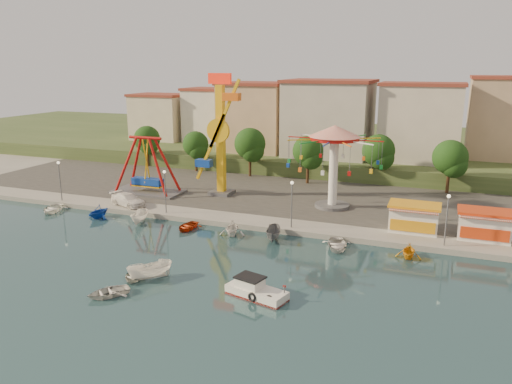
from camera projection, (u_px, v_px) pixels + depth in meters
The scene contains 38 objects.
ground at pixel (169, 265), 46.66m from camera, with size 200.00×200.00×0.00m, color #152F39.
quay_deck at pixel (324, 154), 102.67m from camera, with size 200.00×100.00×0.60m, color #9E998E.
asphalt_pad at pixel (273, 187), 73.65m from camera, with size 90.00×28.00×0.01m, color #4C4944.
hill_terrace at pixel (330, 145), 106.90m from camera, with size 200.00×60.00×3.00m, color #384C26.
pirate_ship_ride at pixel (147, 166), 69.60m from camera, with size 10.00×5.00×8.00m.
kamikaze_tower at pixel (222, 138), 67.39m from camera, with size 4.96×3.10×16.50m.
wave_swinger at pixel (334, 148), 61.54m from camera, with size 11.60×11.60×10.40m.
booth_left at pixel (414, 217), 53.84m from camera, with size 5.40×3.78×3.08m.
booth_mid at pixel (484, 225), 51.42m from camera, with size 5.40×3.78×3.08m.
lamp_post_0 at pixel (60, 182), 65.99m from camera, with size 0.14×0.14×5.00m, color #59595E.
lamp_post_1 at pixel (165, 193), 60.43m from camera, with size 0.14×0.14×5.00m, color #59595E.
lamp_post_2 at pixel (292, 206), 54.88m from camera, with size 0.14×0.14×5.00m, color #59595E.
lamp_post_3 at pixel (446, 222), 49.33m from camera, with size 0.14×0.14×5.00m, color #59595E.
tree_0 at pixel (147, 139), 87.78m from camera, with size 4.60×4.60×7.19m.
tree_1 at pixel (196, 144), 83.71m from camera, with size 4.35×4.35×6.80m.
tree_2 at pixel (250, 144), 79.67m from camera, with size 5.02×5.02×7.85m.
tree_3 at pixel (308, 151), 74.98m from camera, with size 4.68×4.68×7.32m.
tree_4 at pixel (378, 151), 74.17m from camera, with size 4.86×4.86×7.60m.
tree_5 at pixel (450, 157), 69.07m from camera, with size 4.83×4.83×7.54m.
building_0 at pixel (140, 113), 97.70m from camera, with size 9.26×9.53×11.87m, color beige.
building_1 at pixel (207, 121), 98.74m from camera, with size 12.33×9.01×8.63m, color silver.
building_2 at pixel (271, 117), 94.37m from camera, with size 11.95×9.28×11.23m, color tan.
building_3 at pixel (339, 127), 86.98m from camera, with size 12.59×10.50×9.20m, color beige.
building_4 at pixel (421, 128), 85.38m from camera, with size 10.75×9.23×9.24m, color beige.
building_5 at pixel (509, 127), 78.83m from camera, with size 12.77×10.96×11.21m, color tan.
cabin_motorboat at pixel (255, 291), 40.11m from camera, with size 5.39×3.15×1.78m.
rowboat_a at pixel (135, 275), 43.57m from camera, with size 2.34×3.27×0.68m, color silver.
rowboat_b at pixel (108, 292), 40.27m from camera, with size 2.43×3.40×0.71m, color silver.
skiff at pixel (150, 271), 43.22m from camera, with size 1.54×4.09×1.58m, color white.
van at pixel (128, 200), 63.92m from camera, with size 2.17×5.35×1.55m, color white.
moored_boat_0 at pixel (52, 209), 63.32m from camera, with size 2.88×4.03×0.83m, color white.
moored_boat_1 at pixel (98, 211), 60.73m from camera, with size 2.73×3.16×1.67m, color #1443B1.
moored_boat_2 at pixel (140, 217), 58.71m from camera, with size 1.46×3.88×1.50m, color silver.
moored_boat_3 at pixel (187, 226), 56.60m from camera, with size 2.49×3.48×0.72m, color #B0310E.
moored_boat_4 at pixel (232, 228), 54.54m from camera, with size 2.77×3.20×1.69m, color white.
moored_boat_5 at pixel (273, 234), 52.91m from camera, with size 1.44×3.84×1.48m, color #5D5D62.
moored_boat_6 at pixel (337, 245), 50.62m from camera, with size 2.94×4.12×0.85m, color silver.
moored_boat_7 at pixel (409, 251), 48.11m from camera, with size 2.46×2.85×1.50m, color orange.
Camera 1 is at (23.25, -37.70, 18.15)m, focal length 35.00 mm.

